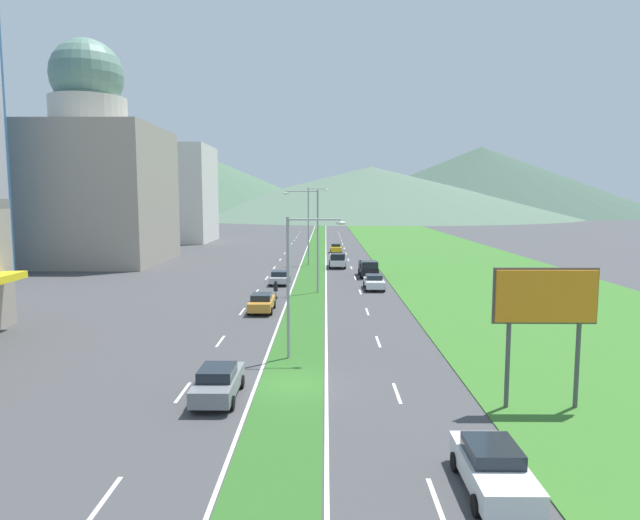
{
  "coord_description": "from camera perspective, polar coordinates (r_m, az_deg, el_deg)",
  "views": [
    {
      "loc": [
        1.71,
        -26.61,
        9.24
      ],
      "look_at": [
        1.16,
        26.19,
        3.31
      ],
      "focal_mm": 31.28,
      "sensor_mm": 36.0,
      "label": 1
    }
  ],
  "objects": [
    {
      "name": "lane_dash_right_15",
      "position": [
        149.4,
        1.89,
        2.86
      ],
      "size": [
        0.16,
        2.8,
        0.01
      ],
      "primitive_type": "cube",
      "color": "silver",
      "rests_on": "ground_plane"
    },
    {
      "name": "grass_median",
      "position": [
        87.11,
        -0.54,
        0.34
      ],
      "size": [
        3.2,
        240.0,
        0.06
      ],
      "primitive_type": "cube",
      "color": "#2D6023",
      "rests_on": "ground_plane"
    },
    {
      "name": "lane_dash_right_9",
      "position": [
        92.61,
        2.69,
        0.68
      ],
      "size": [
        0.16,
        2.8,
        0.01
      ],
      "primitive_type": "cube",
      "color": "silver",
      "rests_on": "ground_plane"
    },
    {
      "name": "lane_dash_left_12",
      "position": [
        121.12,
        -2.64,
        2.03
      ],
      "size": [
        0.16,
        2.8,
        0.01
      ],
      "primitive_type": "cube",
      "color": "silver",
      "rests_on": "ground_plane"
    },
    {
      "name": "midrise_colored",
      "position": [
        121.51,
        -14.89,
        6.54
      ],
      "size": [
        16.3,
        16.3,
        19.97
      ],
      "primitive_type": "cube",
      "color": "silver",
      "rests_on": "ground_plane"
    },
    {
      "name": "lane_dash_right_1",
      "position": [
        18.87,
        11.83,
        -23.03
      ],
      "size": [
        0.16,
        2.8,
        0.01
      ],
      "primitive_type": "cube",
      "color": "silver",
      "rests_on": "ground_plane"
    },
    {
      "name": "hill_far_left",
      "position": [
        313.42,
        -16.09,
        8.26
      ],
      "size": [
        198.4,
        198.4,
        41.51
      ],
      "primitive_type": "cone",
      "color": "#47664C",
      "rests_on": "ground_plane"
    },
    {
      "name": "lane_dash_left_4",
      "position": [
        46.05,
        -7.96,
        -5.22
      ],
      "size": [
        0.16,
        2.8,
        0.01
      ],
      "primitive_type": "cube",
      "color": "silver",
      "rests_on": "ground_plane"
    },
    {
      "name": "edge_line_median_left",
      "position": [
        87.17,
        -1.69,
        0.32
      ],
      "size": [
        0.16,
        240.0,
        0.01
      ],
      "primitive_type": "cube",
      "color": "silver",
      "rests_on": "ground_plane"
    },
    {
      "name": "lane_dash_left_10",
      "position": [
        102.23,
        -3.23,
        1.21
      ],
      "size": [
        0.16,
        2.8,
        0.01
      ],
      "primitive_type": "cube",
      "color": "silver",
      "rests_on": "ground_plane"
    },
    {
      "name": "lane_dash_left_14",
      "position": [
        140.05,
        -2.2,
        2.62
      ],
      "size": [
        0.16,
        2.8,
        0.01
      ],
      "primitive_type": "cube",
      "color": "silver",
      "rests_on": "ground_plane"
    },
    {
      "name": "lane_dash_right_4",
      "position": [
        45.67,
        4.86,
        -5.28
      ],
      "size": [
        0.16,
        2.8,
        0.01
      ],
      "primitive_type": "cube",
      "color": "silver",
      "rests_on": "ground_plane"
    },
    {
      "name": "lane_dash_left_5",
      "position": [
        55.3,
        -6.5,
        -3.25
      ],
      "size": [
        0.16,
        2.8,
        0.01
      ],
      "primitive_type": "cube",
      "color": "silver",
      "rests_on": "ground_plane"
    },
    {
      "name": "edge_line_median_right",
      "position": [
        87.1,
        0.61,
        0.32
      ],
      "size": [
        0.16,
        240.0,
        0.01
      ],
      "primitive_type": "cube",
      "color": "silver",
      "rests_on": "ground_plane"
    },
    {
      "name": "car_2",
      "position": [
        59.67,
        -4.14,
        -1.8
      ],
      "size": [
        2.04,
        4.09,
        1.46
      ],
      "rotation": [
        0.0,
        0.0,
        1.57
      ],
      "color": "#B2B2B7",
      "rests_on": "ground_plane"
    },
    {
      "name": "lane_dash_left_1",
      "position": [
        19.77,
        -21.22,
        -21.89
      ],
      "size": [
        0.16,
        2.8,
        0.01
      ],
      "primitive_type": "cube",
      "color": "silver",
      "rests_on": "ground_plane"
    },
    {
      "name": "ground_plane",
      "position": [
        28.22,
        -2.98,
        -12.72
      ],
      "size": [
        600.0,
        600.0,
        0.0
      ],
      "primitive_type": "plane",
      "color": "#424244"
    },
    {
      "name": "pickup_truck_0",
      "position": [
        65.25,
        4.99,
        -0.89
      ],
      "size": [
        2.18,
        5.4,
        2.0
      ],
      "rotation": [
        0.0,
        0.0,
        -1.57
      ],
      "color": "black",
      "rests_on": "ground_plane"
    },
    {
      "name": "billboard_roadside",
      "position": [
        25.95,
        22.07,
        -4.2
      ],
      "size": [
        4.53,
        0.28,
        6.25
      ],
      "color": "#4C4C51",
      "rests_on": "ground_plane"
    },
    {
      "name": "motorcycle_rider",
      "position": [
        50.49,
        -4.55,
        -3.3
      ],
      "size": [
        0.36,
        2.0,
        1.8
      ],
      "rotation": [
        0.0,
        0.0,
        1.57
      ],
      "color": "black",
      "rests_on": "ground_plane"
    },
    {
      "name": "lane_dash_left_6",
      "position": [
        64.62,
        -5.47,
        -1.84
      ],
      "size": [
        0.16,
        2.8,
        0.01
      ],
      "primitive_type": "cube",
      "color": "silver",
      "rests_on": "ground_plane"
    },
    {
      "name": "lane_dash_right_2",
      "position": [
        27.43,
        7.87,
        -13.33
      ],
      "size": [
        0.16,
        2.8,
        0.01
      ],
      "primitive_type": "cube",
      "color": "silver",
      "rests_on": "ground_plane"
    },
    {
      "name": "lane_dash_left_13",
      "position": [
        130.58,
        -2.4,
        2.35
      ],
      "size": [
        0.16,
        2.8,
        0.01
      ],
      "primitive_type": "cube",
      "color": "silver",
      "rests_on": "ground_plane"
    },
    {
      "name": "lane_dash_left_7",
      "position": [
        73.99,
        -4.7,
        -0.78
      ],
      "size": [
        0.16,
        2.8,
        0.01
      ],
      "primitive_type": "cube",
      "color": "silver",
      "rests_on": "ground_plane"
    },
    {
      "name": "car_1",
      "position": [
        93.31,
        1.63,
        1.21
      ],
      "size": [
        1.91,
        4.01,
        1.55
      ],
      "rotation": [
        0.0,
        0.0,
        -1.57
      ],
      "color": "yellow",
      "rests_on": "ground_plane"
    },
    {
      "name": "lane_dash_right_13",
      "position": [
        130.45,
        2.08,
        2.34
      ],
      "size": [
        0.16,
        2.8,
        0.01
      ],
      "primitive_type": "cube",
      "color": "silver",
      "rests_on": "ground_plane"
    },
    {
      "name": "lane_dash_right_10",
      "position": [
        102.06,
        2.49,
        1.21
      ],
      "size": [
        0.16,
        2.8,
        0.01
      ],
      "primitive_type": "cube",
      "color": "silver",
      "rests_on": "ground_plane"
    },
    {
      "name": "lane_dash_left_15",
      "position": [
        149.51,
        -2.03,
        2.86
      ],
      "size": [
        0.16,
        2.8,
        0.01
      ],
      "primitive_type": "cube",
      "color": "silver",
      "rests_on": "ground_plane"
    },
    {
      "name": "lane_dash_right_7",
      "position": [
        73.75,
        3.22,
        -0.8
      ],
      "size": [
        0.16,
        2.8,
        0.01
      ],
      "primitive_type": "cube",
      "color": "silver",
      "rests_on": "ground_plane"
    },
    {
      "name": "hill_far_right",
      "position": [
        332.29,
        16.13,
        7.83
      ],
      "size": [
        190.65,
        190.65,
        37.82
      ],
      "primitive_type": "cone",
      "color": "#3D5647",
      "rests_on": "ground_plane"
    },
    {
      "name": "lane_dash_left_9",
      "position": [
        92.8,
        -3.62,
        0.68
      ],
      "size": [
        0.16,
        2.8,
        0.01
      ],
      "primitive_type": "cube",
      "color": "silver",
      "rests_on": "ground_plane"
    },
    {
      "name": "lane_dash_left_2",
      "position": [
        28.05,
        -13.85,
        -13.0
      ],
      "size": [
        0.16,
        2.8,
        0.01
      ],
      "primitive_type": "cube",
      "color": "silver",
      "rests_on": "ground_plane"
    },
    {
      "name": "lane_dash_right_11",
      "position": [
        111.52,
        2.33,
        1.65
      ],
      "size": [
        0.16,
        2.8,
        0.01
      ],
      "primitive_type": "cube",
      "color": "silver",
      "rests_on": "ground_plane"
    },
    {
      "name": "street_lamp_mid",
      "position": [
        53.59,
        -0.63,
        2.68
      ],
      "size": [
        3.4,
        0.28,
        9.99
      ],
      "color": "#99999E",
      "rests_on": "ground_plane"
    },
    {
      "name": "car_0",
      "position": [
        45.62,
        -5.97,
        -4.33
      ],
      "size": [
        1.96,
        4.52,
        1.5
      ],
      "rotation": [
        0.0,
        0.0,
        1.57
      ],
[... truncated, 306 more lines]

